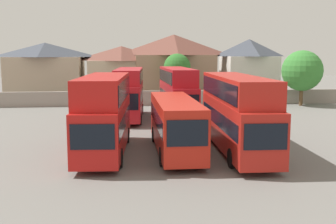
# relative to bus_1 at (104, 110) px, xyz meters

# --- Properties ---
(ground) EXTENTS (140.00, 140.00, 0.00)m
(ground) POSITION_rel_bus_1_xyz_m (4.30, 17.67, -2.79)
(ground) COLOR slate
(depot_boundary_wall) EXTENTS (56.00, 0.50, 1.80)m
(depot_boundary_wall) POSITION_rel_bus_1_xyz_m (4.30, 24.09, -1.89)
(depot_boundary_wall) COLOR gray
(depot_boundary_wall) RESTS_ON ground
(bus_1) EXTENTS (3.26, 10.57, 4.95)m
(bus_1) POSITION_rel_bus_1_xyz_m (0.00, 0.00, 0.00)
(bus_1) COLOR red
(bus_1) RESTS_ON ground
(bus_2) EXTENTS (2.58, 10.50, 3.45)m
(bus_2) POSITION_rel_bus_1_xyz_m (4.49, -0.11, -0.82)
(bus_2) COLOR red
(bus_2) RESTS_ON ground
(bus_3) EXTENTS (2.86, 12.05, 4.91)m
(bus_3) POSITION_rel_bus_1_xyz_m (8.47, -0.26, -0.02)
(bus_3) COLOR #B31F17
(bus_3) RESTS_ON ground
(bus_4) EXTENTS (3.06, 10.35, 4.88)m
(bus_4) POSITION_rel_bus_1_xyz_m (1.66, 13.82, -0.04)
(bus_4) COLOR red
(bus_4) RESTS_ON ground
(bus_5) EXTENTS (2.71, 11.04, 4.90)m
(bus_5) POSITION_rel_bus_1_xyz_m (6.43, 14.40, -0.03)
(bus_5) COLOR red
(bus_5) RESTS_ON ground
(house_terrace_left) EXTENTS (10.38, 7.62, 7.78)m
(house_terrace_left) POSITION_rel_bus_1_xyz_m (-9.67, 32.67, 1.17)
(house_terrace_left) COLOR tan
(house_terrace_left) RESTS_ON ground
(house_terrace_centre) EXTENTS (9.47, 7.32, 7.32)m
(house_terrace_centre) POSITION_rel_bus_1_xyz_m (0.78, 32.62, 0.95)
(house_terrace_centre) COLOR #C6B293
(house_terrace_centre) RESTS_ON ground
(house_terrace_right) EXTENTS (11.48, 7.80, 8.95)m
(house_terrace_right) POSITION_rel_bus_1_xyz_m (8.14, 32.39, 1.78)
(house_terrace_right) COLOR #9E7A60
(house_terrace_right) RESTS_ON ground
(house_terrace_far_right) EXTENTS (7.35, 7.08, 8.32)m
(house_terrace_far_right) POSITION_rel_bus_1_xyz_m (18.82, 31.68, 1.46)
(house_terrace_far_right) COLOR silver
(house_terrace_far_right) RESTS_ON ground
(tree_left_of_lot) EXTENTS (3.48, 3.48, 6.31)m
(tree_left_of_lot) POSITION_rel_bus_1_xyz_m (7.90, 26.59, 1.74)
(tree_left_of_lot) COLOR brown
(tree_left_of_lot) RESTS_ON ground
(tree_behind_wall) EXTENTS (4.92, 4.92, 6.71)m
(tree_behind_wall) POSITION_rel_bus_1_xyz_m (22.57, 22.09, 1.45)
(tree_behind_wall) COLOR brown
(tree_behind_wall) RESTS_ON ground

